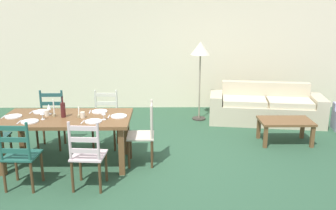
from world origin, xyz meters
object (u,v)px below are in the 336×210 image
(coffee_cup_secondary, at_px, (47,113))
(couch, at_px, (265,108))
(dining_chair_far_left, at_px, (51,120))
(coffee_cup_primary, at_px, (83,115))
(dining_chair_near_right, at_px, (88,155))
(coffee_table, at_px, (285,124))
(wine_bottle, at_px, (63,110))
(standing_lamp, at_px, (200,53))
(dining_chair_head_east, at_px, (144,134))
(dining_table, at_px, (67,122))
(wine_glass_far_left, at_px, (49,107))
(wine_glass_near_left, at_px, (42,112))
(wine_glass_near_right, at_px, (104,112))
(dining_chair_far_right, at_px, (106,119))
(dining_chair_near_left, at_px, (20,155))

(coffee_cup_secondary, relative_size, couch, 0.04)
(dining_chair_far_left, distance_m, coffee_cup_primary, 1.11)
(coffee_cup_secondary, bearing_deg, dining_chair_near_right, -48.01)
(coffee_cup_primary, distance_m, coffee_cup_secondary, 0.56)
(coffee_table, bearing_deg, wine_bottle, -166.43)
(wine_bottle, bearing_deg, coffee_cup_primary, -6.82)
(coffee_cup_secondary, relative_size, standing_lamp, 0.05)
(dining_chair_far_left, xyz_separation_m, coffee_cup_primary, (0.72, -0.78, 0.32))
(dining_chair_head_east, height_order, coffee_table, dining_chair_head_east)
(dining_table, xyz_separation_m, dining_chair_near_right, (0.46, -0.79, -0.19))
(wine_glass_far_left, bearing_deg, coffee_table, 10.39)
(dining_chair_near_right, height_order, wine_glass_near_left, dining_chair_near_right)
(wine_glass_near_right, distance_m, standing_lamp, 2.94)
(wine_glass_near_left, distance_m, coffee_table, 4.03)
(dining_chair_far_right, height_order, wine_bottle, wine_bottle)
(couch, bearing_deg, dining_table, -149.82)
(dining_chair_far_left, bearing_deg, dining_table, -57.16)
(wine_bottle, bearing_deg, coffee_table, 13.57)
(wine_glass_near_left, distance_m, couch, 4.47)
(coffee_cup_primary, bearing_deg, couch, 32.74)
(coffee_cup_primary, distance_m, standing_lamp, 3.07)
(dining_chair_near_left, bearing_deg, coffee_cup_secondary, 82.07)
(dining_chair_far_left, height_order, coffee_table, dining_chair_far_left)
(dining_chair_near_left, bearing_deg, couch, 35.68)
(dining_chair_far_right, bearing_deg, wine_bottle, -123.04)
(wine_glass_near_left, xyz_separation_m, coffee_cup_secondary, (0.01, 0.18, -0.07))
(dining_chair_far_right, distance_m, wine_glass_far_left, 1.03)
(dining_chair_near_left, bearing_deg, wine_glass_near_right, 32.63)
(standing_lamp, bearing_deg, dining_chair_head_east, -115.00)
(dining_chair_near_right, xyz_separation_m, dining_chair_head_east, (0.69, 0.80, 0.00))
(couch, bearing_deg, coffee_table, -89.09)
(dining_chair_near_left, distance_m, coffee_cup_secondary, 0.90)
(wine_glass_far_left, bearing_deg, couch, 26.57)
(dining_chair_near_right, bearing_deg, wine_bottle, 122.67)
(dining_chair_far_left, bearing_deg, coffee_table, 1.80)
(dining_chair_far_left, height_order, dining_chair_head_east, same)
(coffee_cup_secondary, bearing_deg, coffee_cup_primary, -10.73)
(dining_chair_near_left, height_order, coffee_table, dining_chair_near_left)
(dining_chair_far_left, xyz_separation_m, coffee_table, (4.04, 0.13, -0.12))
(wine_glass_near_left, relative_size, coffee_table, 0.18)
(wine_glass_near_left, distance_m, wine_glass_near_right, 0.89)
(dining_chair_far_right, xyz_separation_m, wine_glass_near_right, (0.13, -0.88, 0.38))
(wine_glass_near_right, bearing_deg, dining_chair_far_left, 140.32)
(wine_bottle, height_order, coffee_cup_primary, wine_bottle)
(dining_chair_near_right, bearing_deg, standing_lamp, 60.34)
(wine_bottle, relative_size, wine_glass_near_right, 1.96)
(dining_chair_head_east, relative_size, coffee_cup_primary, 10.67)
(dining_chair_near_right, height_order, wine_bottle, wine_bottle)
(dining_chair_near_right, bearing_deg, coffee_table, 27.85)
(wine_glass_far_left, bearing_deg, dining_chair_far_left, 106.82)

